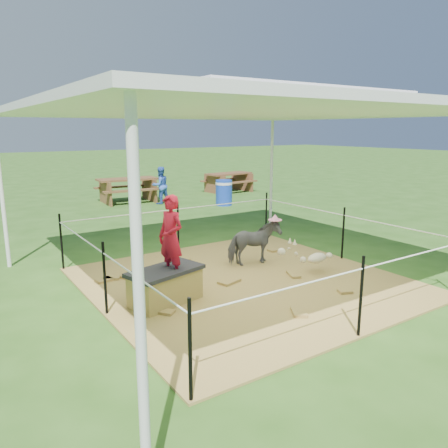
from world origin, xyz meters
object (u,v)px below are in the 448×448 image
foal (317,256)px  woman (171,230)px  picnic_table_far (229,182)px  trash_barrel (224,193)px  pony (254,243)px  picnic_table_near (128,190)px  green_bottle (142,313)px  straw_bale (166,287)px  distant_person (160,185)px

foal → woman: bearing=166.4°
picnic_table_far → trash_barrel: bearing=-133.2°
woman → foal: woman is taller
woman → pony: (1.98, 0.71, -0.63)m
picnic_table_near → pony: bearing=-91.3°
pony → picnic_table_near: bearing=3.3°
woman → trash_barrel: bearing=126.7°
green_bottle → foal: bearing=3.9°
green_bottle → foal: foal is taller
straw_bale → picnic_table_near: size_ratio=0.51×
straw_bale → pony: bearing=18.8°
picnic_table_near → distant_person: size_ratio=1.60×
straw_bale → foal: size_ratio=0.96×
green_bottle → distant_person: bearing=63.0°
green_bottle → picnic_table_near: bearing=69.5°
pony → foal: 1.13m
woman → distant_person: 8.45m
woman → distant_person: woman is taller
pony → picnic_table_near: pony is taller
straw_bale → pony: pony is taller
green_bottle → distant_person: distant_person is taller
green_bottle → picnic_table_near: (3.38, 9.04, 0.24)m
green_bottle → straw_bale: bearing=39.3°
foal → green_bottle: bearing=175.4°
trash_barrel → picnic_table_far: 3.01m
green_bottle → trash_barrel: (5.71, 6.76, 0.24)m
pony → picnic_table_far: bearing=-22.8°
straw_bale → pony: 2.21m
straw_bale → green_bottle: straw_bale is taller
foal → distant_person: distant_person is taller
woman → picnic_table_near: woman is taller
straw_bale → trash_barrel: bearing=50.7°
pony → distant_person: (1.51, 6.97, 0.18)m
green_bottle → pony: (2.63, 1.16, 0.26)m
trash_barrel → distant_person: size_ratio=0.67×
picnic_table_far → distant_person: distant_person is taller
trash_barrel → pony: bearing=-118.8°
picnic_table_near → woman: bearing=-103.5°
distant_person → pony: bearing=71.7°
picnic_table_near → trash_barrel: bearing=-40.2°
pony → distant_person: bearing=-3.5°
green_bottle → pony: 2.89m
pony → foal: size_ratio=0.91×
green_bottle → pony: bearing=23.8°
straw_bale → picnic_table_far: 11.16m
straw_bale → foal: 2.70m
woman → picnic_table_near: (2.73, 8.59, -0.65)m
woman → pony: woman is taller
woman → foal: bearing=70.3°
green_bottle → distant_person: 9.14m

